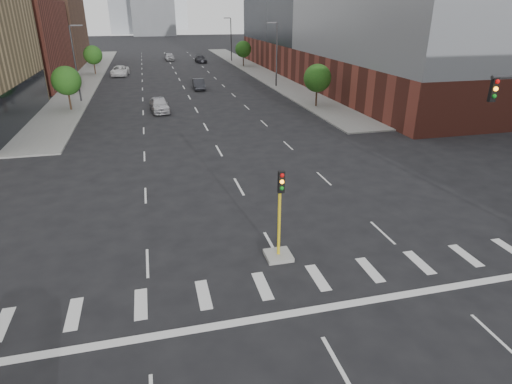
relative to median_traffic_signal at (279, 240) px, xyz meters
name	(u,v)px	position (x,y,z in m)	size (l,w,h in m)	color
sidewalk_left_far	(89,75)	(-15.00, 65.03, -0.90)	(5.00, 92.00, 0.15)	gray
sidewalk_right_far	(255,70)	(15.00, 65.03, -0.90)	(5.00, 92.00, 0.15)	gray
building_left_far_b	(28,32)	(-27.50, 83.03, 5.53)	(20.00, 24.00, 13.00)	brown
building_right_main	(365,7)	(29.50, 51.03, 10.03)	(24.00, 70.00, 22.00)	brown
median_traffic_signal	(279,240)	(0.00, 0.00, 0.00)	(1.20, 1.20, 4.40)	#999993
streetlight_right_a	(276,52)	(13.41, 46.03, 4.04)	(1.60, 0.22, 9.07)	#2D2D30
streetlight_right_b	(231,38)	(13.41, 81.03, 4.04)	(1.60, 0.22, 9.07)	#2D2D30
streetlight_left	(76,61)	(-13.41, 41.03, 4.04)	(1.60, 0.22, 9.07)	#2D2D30
tree_left_near	(66,81)	(-14.00, 36.03, 2.42)	(3.20, 3.20, 4.85)	#382619
tree_left_far	(93,55)	(-14.00, 66.03, 2.42)	(3.20, 3.20, 4.85)	#382619
tree_right_near	(317,78)	(14.00, 31.03, 2.42)	(3.20, 3.20, 4.85)	#382619
tree_right_far	(243,49)	(14.00, 71.03, 2.42)	(3.20, 3.20, 4.85)	#382619
car_near_left	(159,105)	(-4.14, 32.94, -0.14)	(1.97, 4.90, 1.67)	#B9B8BD
car_mid_right	(199,84)	(1.99, 46.73, -0.24)	(1.56, 4.46, 1.47)	black
car_far_left	(120,71)	(-9.69, 63.97, -0.15)	(2.74, 5.94, 1.65)	silver
car_deep_right	(201,59)	(6.56, 80.36, -0.23)	(2.09, 5.14, 1.49)	black
car_distant	(169,57)	(0.18, 86.36, -0.12)	(2.01, 4.99, 1.70)	#A0A0A4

